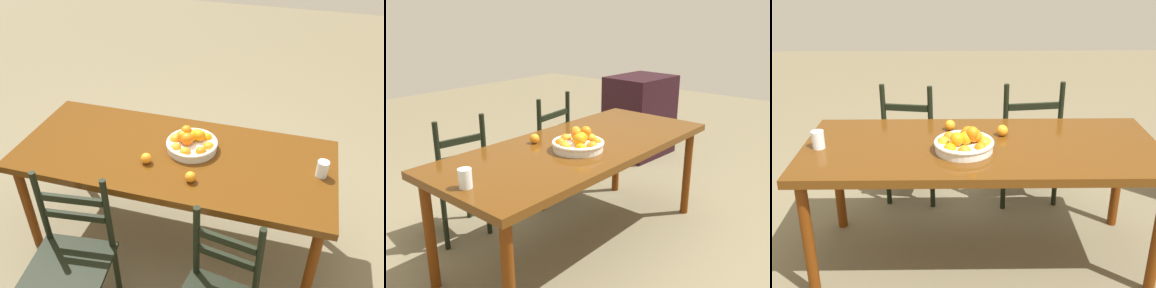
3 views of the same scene
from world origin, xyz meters
The scene contains 9 objects.
ground_plane centered at (0.00, 0.00, 0.00)m, with size 12.00×12.00×0.00m, color #70664C.
dining_table centered at (0.00, 0.00, 0.69)m, with size 2.03×0.86×0.76m.
chair_near_window centered at (-0.47, 0.76, 0.43)m, with size 0.44×0.44×0.92m.
chair_by_cabinet centered at (0.37, 0.75, 0.45)m, with size 0.49×0.49×0.95m.
cabinet centered at (1.97, 0.76, 0.45)m, with size 0.71×0.55×0.90m, color black.
fruit_bowl centered at (-0.10, -0.08, 0.80)m, with size 0.33×0.33×0.15m.
orange_loose_0 centered at (0.13, 0.14, 0.79)m, with size 0.07×0.07×0.07m, color orange.
orange_loose_1 centered at (-0.18, 0.23, 0.79)m, with size 0.06×0.06×0.06m, color orange.
drinking_glass centered at (-0.92, -0.03, 0.81)m, with size 0.07×0.07×0.10m, color silver.
Camera 2 is at (-2.00, -1.70, 1.61)m, focal length 38.81 mm.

